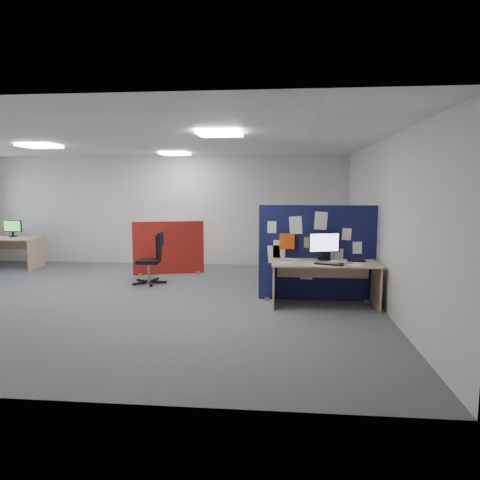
# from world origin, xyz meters

# --- Properties ---
(floor) EXTENTS (9.00, 9.00, 0.00)m
(floor) POSITION_xyz_m (0.00, 0.00, 0.00)
(floor) COLOR #56595E
(floor) RESTS_ON ground
(ceiling) EXTENTS (9.00, 7.00, 0.02)m
(ceiling) POSITION_xyz_m (0.00, 0.00, 2.70)
(ceiling) COLOR white
(ceiling) RESTS_ON wall_back
(wall_back) EXTENTS (9.00, 0.02, 2.70)m
(wall_back) POSITION_xyz_m (0.00, 3.50, 1.35)
(wall_back) COLOR silver
(wall_back) RESTS_ON floor
(wall_right) EXTENTS (0.02, 7.00, 2.70)m
(wall_right) POSITION_xyz_m (4.50, 0.00, 1.35)
(wall_right) COLOR silver
(wall_right) RESTS_ON floor
(ceiling_lights) EXTENTS (4.10, 4.10, 0.04)m
(ceiling_lights) POSITION_xyz_m (0.33, 0.67, 2.67)
(ceiling_lights) COLOR white
(ceiling_lights) RESTS_ON ceiling
(navy_divider) EXTENTS (1.97, 0.30, 1.63)m
(navy_divider) POSITION_xyz_m (3.46, 0.28, 0.82)
(navy_divider) COLOR #0F1137
(navy_divider) RESTS_ON floor
(main_desk) EXTENTS (1.70, 0.76, 0.73)m
(main_desk) POSITION_xyz_m (3.58, -0.08, 0.56)
(main_desk) COLOR tan
(main_desk) RESTS_ON floor
(monitor_main) EXTENTS (0.52, 0.22, 0.46)m
(monitor_main) POSITION_xyz_m (3.59, 0.07, 0.99)
(monitor_main) COLOR black
(monitor_main) RESTS_ON main_desk
(keyboard) EXTENTS (0.48, 0.29, 0.02)m
(keyboard) POSITION_xyz_m (3.62, -0.32, 0.74)
(keyboard) COLOR black
(keyboard) RESTS_ON main_desk
(mouse) EXTENTS (0.11, 0.07, 0.03)m
(mouse) POSITION_xyz_m (3.95, -0.23, 0.74)
(mouse) COLOR gray
(mouse) RESTS_ON main_desk
(paper_tray) EXTENTS (0.30, 0.25, 0.01)m
(paper_tray) POSITION_xyz_m (4.10, 0.03, 0.74)
(paper_tray) COLOR black
(paper_tray) RESTS_ON main_desk
(red_divider) EXTENTS (1.51, 0.51, 1.18)m
(red_divider) POSITION_xyz_m (0.39, 2.22, 0.58)
(red_divider) COLOR maroon
(red_divider) RESTS_ON floor
(second_desk) EXTENTS (1.56, 0.78, 0.73)m
(second_desk) POSITION_xyz_m (-3.68, 2.61, 0.55)
(second_desk) COLOR tan
(second_desk) RESTS_ON floor
(monitor_second) EXTENTS (0.45, 0.20, 0.40)m
(monitor_second) POSITION_xyz_m (-3.62, 2.78, 0.95)
(monitor_second) COLOR black
(monitor_second) RESTS_ON second_desk
(office_chair) EXTENTS (0.67, 0.68, 1.03)m
(office_chair) POSITION_xyz_m (0.35, 1.22, 0.59)
(office_chair) COLOR black
(office_chair) RESTS_ON floor
(desk_papers) EXTENTS (1.32, 0.68, 0.00)m
(desk_papers) POSITION_xyz_m (3.32, -0.14, 0.73)
(desk_papers) COLOR white
(desk_papers) RESTS_ON main_desk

